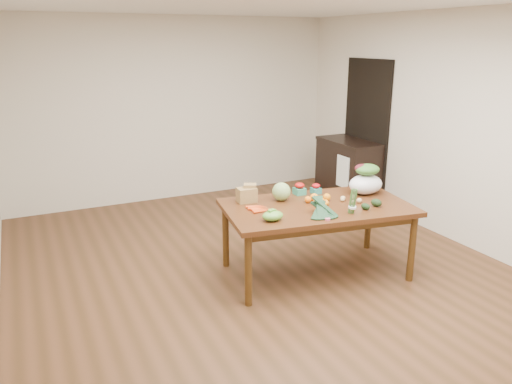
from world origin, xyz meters
name	(u,v)px	position (x,y,z in m)	size (l,w,h in m)	color
floor	(263,273)	(0.00, 0.00, 0.00)	(6.00, 6.00, 0.00)	#56331D
room_walls	(264,147)	(0.00, 0.00, 1.35)	(5.02, 6.02, 2.70)	beige
dining_table	(316,240)	(0.49, -0.23, 0.38)	(1.87, 1.04, 0.75)	#482610
doorway_dark	(366,132)	(2.48, 1.60, 1.05)	(0.02, 1.00, 2.10)	black
cabinet	(348,171)	(2.22, 1.64, 0.47)	(0.52, 1.02, 0.94)	black
dish_towel	(343,172)	(1.96, 1.40, 0.55)	(0.02, 0.28, 0.45)	white
paper_bag	(247,193)	(-0.10, 0.18, 0.84)	(0.26, 0.21, 0.18)	olive
cabbage	(281,192)	(0.24, 0.07, 0.85)	(0.19, 0.19, 0.19)	#93BD6D
strawberry_basket_a	(299,190)	(0.52, 0.17, 0.80)	(0.11, 0.11, 0.10)	red
strawberry_basket_b	(316,189)	(0.70, 0.13, 0.79)	(0.10, 0.10, 0.09)	#AD0B14
orange_a	(308,200)	(0.45, -0.12, 0.78)	(0.07, 0.07, 0.07)	orange
orange_b	(314,197)	(0.53, -0.10, 0.79)	(0.08, 0.08, 0.08)	orange
orange_c	(327,197)	(0.66, -0.15, 0.79)	(0.08, 0.08, 0.08)	#FFAC0F
mandarin_cluster	(322,202)	(0.53, -0.25, 0.79)	(0.18, 0.18, 0.08)	#FF9C0F
carrots	(259,208)	(-0.10, -0.10, 0.76)	(0.22, 0.22, 0.03)	#F34E14
snap_pea_bag	(273,216)	(-0.12, -0.43, 0.80)	(0.20, 0.15, 0.09)	#609C34
kale_bunch	(323,209)	(0.36, -0.54, 0.83)	(0.32, 0.40, 0.16)	#15301D
asparagus_bundle	(353,201)	(0.66, -0.59, 0.88)	(0.08, 0.08, 0.25)	#3D7133
potato_a	(343,200)	(0.79, -0.24, 0.77)	(0.05, 0.04, 0.04)	tan
potato_b	(353,202)	(0.84, -0.35, 0.77)	(0.05, 0.05, 0.05)	tan
potato_c	(353,197)	(0.94, -0.22, 0.77)	(0.06, 0.05, 0.05)	tan
potato_d	(343,198)	(0.82, -0.20, 0.77)	(0.06, 0.05, 0.05)	#DAAF7D
potato_e	(359,201)	(0.92, -0.35, 0.78)	(0.06, 0.05, 0.05)	tan
avocado_a	(366,207)	(0.85, -0.55, 0.78)	(0.07, 0.10, 0.07)	black
avocado_b	(376,203)	(1.00, -0.52, 0.79)	(0.08, 0.12, 0.08)	black
salad_bag	(366,180)	(1.17, -0.12, 0.90)	(0.38, 0.29, 0.30)	white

